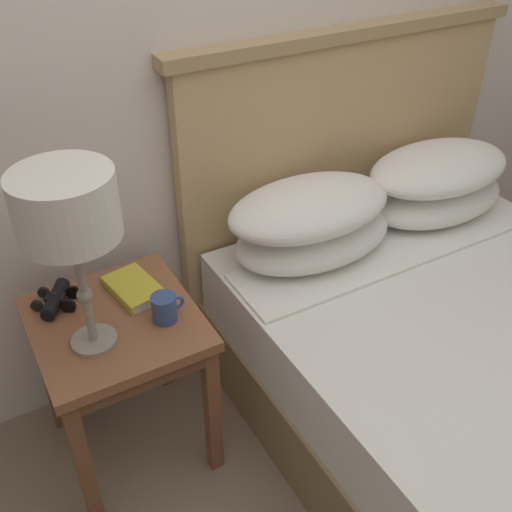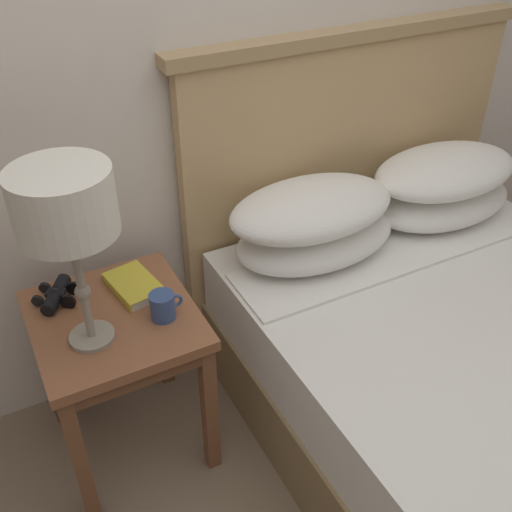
{
  "view_description": "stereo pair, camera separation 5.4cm",
  "coord_description": "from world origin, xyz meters",
  "px_view_note": "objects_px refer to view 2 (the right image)",
  "views": [
    {
      "loc": [
        -0.83,
        -0.68,
        1.77
      ],
      "look_at": [
        -0.07,
        0.66,
        0.68
      ],
      "focal_mm": 42.0,
      "sensor_mm": 36.0,
      "label": 1
    },
    {
      "loc": [
        -0.78,
        -0.71,
        1.77
      ],
      "look_at": [
        -0.07,
        0.66,
        0.68
      ],
      "focal_mm": 42.0,
      "sensor_mm": 36.0,
      "label": 2
    }
  ],
  "objects_px": {
    "table_lamp": "(65,207)",
    "coffee_mug": "(163,306)",
    "binoculars_pair": "(57,295)",
    "bed": "(470,367)",
    "book_on_nightstand": "(133,285)",
    "nightstand": "(117,337)"
  },
  "relations": [
    {
      "from": "table_lamp",
      "to": "book_on_nightstand",
      "type": "distance_m",
      "value": 0.49
    },
    {
      "from": "bed",
      "to": "coffee_mug",
      "type": "relative_size",
      "value": 17.9
    },
    {
      "from": "coffee_mug",
      "to": "nightstand",
      "type": "bearing_deg",
      "value": 150.28
    },
    {
      "from": "nightstand",
      "to": "coffee_mug",
      "type": "height_order",
      "value": "coffee_mug"
    },
    {
      "from": "coffee_mug",
      "to": "bed",
      "type": "bearing_deg",
      "value": -25.39
    },
    {
      "from": "bed",
      "to": "table_lamp",
      "type": "height_order",
      "value": "bed"
    },
    {
      "from": "bed",
      "to": "book_on_nightstand",
      "type": "relative_size",
      "value": 8.43
    },
    {
      "from": "binoculars_pair",
      "to": "coffee_mug",
      "type": "relative_size",
      "value": 1.54
    },
    {
      "from": "binoculars_pair",
      "to": "coffee_mug",
      "type": "height_order",
      "value": "coffee_mug"
    },
    {
      "from": "bed",
      "to": "book_on_nightstand",
      "type": "distance_m",
      "value": 1.13
    },
    {
      "from": "bed",
      "to": "table_lamp",
      "type": "xyz_separation_m",
      "value": [
        -1.11,
        0.43,
        0.69
      ]
    },
    {
      "from": "table_lamp",
      "to": "binoculars_pair",
      "type": "relative_size",
      "value": 3.39
    },
    {
      "from": "table_lamp",
      "to": "nightstand",
      "type": "bearing_deg",
      "value": 40.92
    },
    {
      "from": "nightstand",
      "to": "table_lamp",
      "type": "xyz_separation_m",
      "value": [
        -0.08,
        -0.07,
        0.53
      ]
    },
    {
      "from": "table_lamp",
      "to": "bed",
      "type": "bearing_deg",
      "value": -21.24
    },
    {
      "from": "book_on_nightstand",
      "to": "nightstand",
      "type": "bearing_deg",
      "value": -136.16
    },
    {
      "from": "coffee_mug",
      "to": "table_lamp",
      "type": "bearing_deg",
      "value": 178.03
    },
    {
      "from": "bed",
      "to": "binoculars_pair",
      "type": "distance_m",
      "value": 1.35
    },
    {
      "from": "book_on_nightstand",
      "to": "binoculars_pair",
      "type": "xyz_separation_m",
      "value": [
        -0.23,
        0.06,
        0.01
      ]
    },
    {
      "from": "binoculars_pair",
      "to": "bed",
      "type": "bearing_deg",
      "value": -29.31
    },
    {
      "from": "nightstand",
      "to": "book_on_nightstand",
      "type": "xyz_separation_m",
      "value": [
        0.1,
        0.09,
        0.1
      ]
    },
    {
      "from": "table_lamp",
      "to": "coffee_mug",
      "type": "relative_size",
      "value": 5.23
    }
  ]
}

